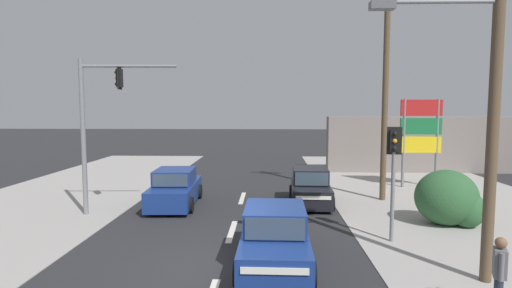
# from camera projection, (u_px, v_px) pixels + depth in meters

# --- Properties ---
(ground_plane) EXTENTS (140.00, 140.00, 0.00)m
(ground_plane) POSITION_uv_depth(u_px,v_px,m) (221.00, 266.00, 10.40)
(ground_plane) COLOR #28282B
(lane_dash_mid) EXTENTS (0.20, 2.40, 0.01)m
(lane_dash_mid) POSITION_uv_depth(u_px,v_px,m) (232.00, 231.00, 13.39)
(lane_dash_mid) COLOR silver
(lane_dash_mid) RESTS_ON ground
(lane_dash_far) EXTENTS (0.20, 2.40, 0.01)m
(lane_dash_far) POSITION_uv_depth(u_px,v_px,m) (242.00, 198.00, 18.36)
(lane_dash_far) COLOR silver
(lane_dash_far) RESTS_ON ground
(kerb_left_verge) EXTENTS (8.00, 40.00, 0.02)m
(kerb_left_verge) POSITION_uv_depth(u_px,v_px,m) (5.00, 220.00, 14.68)
(kerb_left_verge) COLOR #A39E99
(kerb_left_verge) RESTS_ON ground
(utility_pole_foreground_right) EXTENTS (3.78, 0.29, 9.02)m
(utility_pole_foreground_right) POSITION_uv_depth(u_px,v_px,m) (489.00, 75.00, 9.05)
(utility_pole_foreground_right) COLOR brown
(utility_pole_foreground_right) RESTS_ON ground
(utility_pole_midground_right) EXTENTS (1.80, 0.26, 10.67)m
(utility_pole_midground_right) POSITION_uv_depth(u_px,v_px,m) (386.00, 75.00, 17.44)
(utility_pole_midground_right) COLOR brown
(utility_pole_midground_right) RESTS_ON ground
(traffic_signal_mast) EXTENTS (3.69, 0.44, 6.00)m
(traffic_signal_mast) POSITION_uv_depth(u_px,v_px,m) (97.00, 116.00, 15.15)
(traffic_signal_mast) COLOR slate
(traffic_signal_mast) RESTS_ON ground
(pedestal_signal_right_kerb) EXTENTS (0.44, 0.30, 3.56)m
(pedestal_signal_right_kerb) POSITION_uv_depth(u_px,v_px,m) (394.00, 164.00, 12.10)
(pedestal_signal_right_kerb) COLOR slate
(pedestal_signal_right_kerb) RESTS_ON ground
(shopping_plaza_sign) EXTENTS (2.10, 0.16, 4.60)m
(shopping_plaza_sign) POSITION_uv_depth(u_px,v_px,m) (421.00, 130.00, 20.59)
(shopping_plaza_sign) COLOR slate
(shopping_plaza_sign) RESTS_ON ground
(roadside_bush) EXTENTS (2.26, 1.94, 1.97)m
(roadside_bush) POSITION_uv_depth(u_px,v_px,m) (450.00, 199.00, 14.00)
(roadside_bush) COLOR #2D5B33
(roadside_bush) RESTS_ON ground
(shopfront_wall_far) EXTENTS (12.00, 1.00, 3.60)m
(shopfront_wall_far) POSITION_uv_depth(u_px,v_px,m) (421.00, 144.00, 25.77)
(shopfront_wall_far) COLOR gray
(shopfront_wall_far) RESTS_ON ground
(sedan_oncoming_near) EXTENTS (2.03, 4.30, 1.56)m
(sedan_oncoming_near) POSITION_uv_depth(u_px,v_px,m) (175.00, 189.00, 16.95)
(sedan_oncoming_near) COLOR navy
(sedan_oncoming_near) RESTS_ON ground
(sedan_oncoming_mid) EXTENTS (1.93, 4.26, 1.56)m
(sedan_oncoming_mid) POSITION_uv_depth(u_px,v_px,m) (275.00, 239.00, 10.45)
(sedan_oncoming_mid) COLOR navy
(sedan_oncoming_mid) RESTS_ON ground
(hatchback_crossing_left) EXTENTS (1.88, 3.69, 1.53)m
(hatchback_crossing_left) POSITION_uv_depth(u_px,v_px,m) (310.00, 188.00, 17.24)
(hatchback_crossing_left) COLOR black
(hatchback_crossing_left) RESTS_ON ground
(pedestrian_at_kerb) EXTENTS (0.34, 0.52, 1.63)m
(pedestrian_at_kerb) POSITION_uv_depth(u_px,v_px,m) (499.00, 273.00, 7.75)
(pedestrian_at_kerb) COLOR #232838
(pedestrian_at_kerb) RESTS_ON ground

